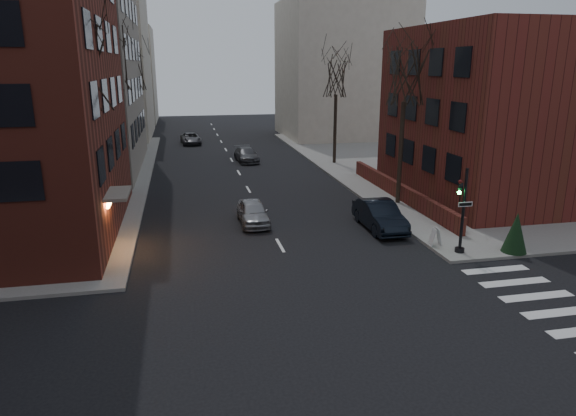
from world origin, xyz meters
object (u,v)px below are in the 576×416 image
(streetlamp_far, at_px, (142,110))
(car_lane_far, at_px, (191,139))
(streetlamp_near, at_px, (121,137))
(parked_sedan, at_px, (380,215))
(sandwich_board, at_px, (436,237))
(tree_right_b, at_px, (336,77))
(tree_left_b, at_px, (112,60))
(car_lane_gray, at_px, (246,155))
(tree_left_a, at_px, (81,68))
(traffic_signal, at_px, (462,216))
(evergreen_shrub, at_px, (516,232))
(tree_right_a, at_px, (405,75))
(tree_left_c, at_px, (130,71))
(car_lane_silver, at_px, (253,212))

(streetlamp_far, relative_size, car_lane_far, 1.42)
(streetlamp_near, height_order, parked_sedan, streetlamp_near)
(sandwich_board, bearing_deg, tree_right_b, 94.52)
(tree_right_b, height_order, car_lane_far, tree_right_b)
(tree_left_b, height_order, tree_right_b, tree_left_b)
(car_lane_gray, bearing_deg, tree_right_b, -25.37)
(tree_left_a, height_order, tree_left_b, tree_left_b)
(tree_left_b, distance_m, streetlamp_near, 6.18)
(car_lane_far, bearing_deg, traffic_signal, -78.10)
(traffic_signal, xyz_separation_m, tree_right_b, (0.86, 23.01, 5.68))
(streetlamp_near, height_order, car_lane_gray, streetlamp_near)
(parked_sedan, relative_size, car_lane_far, 1.06)
(car_lane_far, height_order, evergreen_shrub, evergreen_shrub)
(tree_right_a, distance_m, evergreen_shrub, 11.88)
(tree_right_a, bearing_deg, tree_left_c, 128.66)
(tree_left_c, bearing_deg, streetlamp_far, 73.30)
(parked_sedan, relative_size, car_lane_silver, 1.19)
(streetlamp_far, bearing_deg, tree_right_a, -54.69)
(streetlamp_near, distance_m, car_lane_far, 25.53)
(tree_right_a, distance_m, car_lane_silver, 12.28)
(traffic_signal, bearing_deg, car_lane_gray, 104.45)
(parked_sedan, xyz_separation_m, car_lane_silver, (-6.57, 2.39, -0.10))
(streetlamp_near, relative_size, car_lane_silver, 1.60)
(traffic_signal, relative_size, sandwich_board, 4.68)
(car_lane_far, bearing_deg, sandwich_board, -78.51)
(car_lane_gray, distance_m, sandwich_board, 25.52)
(streetlamp_far, xyz_separation_m, car_lane_gray, (9.47, -7.12, -3.60))
(traffic_signal, relative_size, car_lane_gray, 0.92)
(tree_left_c, bearing_deg, car_lane_gray, -26.98)
(tree_left_b, bearing_deg, tree_right_b, 18.82)
(tree_right_b, relative_size, streetlamp_far, 1.46)
(car_lane_silver, bearing_deg, streetlamp_far, 105.70)
(car_lane_gray, xyz_separation_m, evergreen_shrub, (9.23, -26.38, 0.47))
(tree_left_c, distance_m, evergreen_shrub, 37.59)
(streetlamp_near, height_order, car_lane_silver, streetlamp_near)
(tree_right_b, bearing_deg, parked_sedan, -99.28)
(car_lane_far, distance_m, sandwich_board, 38.28)
(tree_right_a, xyz_separation_m, car_lane_gray, (-7.53, 16.88, -7.39))
(parked_sedan, bearing_deg, tree_left_a, 177.87)
(tree_left_c, relative_size, streetlamp_near, 1.55)
(car_lane_far, bearing_deg, tree_right_a, -71.82)
(tree_right_a, bearing_deg, car_lane_far, 113.05)
(tree_left_a, distance_m, parked_sedan, 16.49)
(tree_right_a, xyz_separation_m, car_lane_silver, (-9.60, -2.13, -7.36))
(traffic_signal, distance_m, tree_left_b, 24.87)
(streetlamp_near, bearing_deg, tree_left_c, 91.91)
(streetlamp_far, relative_size, sandwich_board, 7.35)
(traffic_signal, distance_m, streetlamp_near, 20.86)
(tree_left_c, bearing_deg, traffic_signal, -61.64)
(traffic_signal, height_order, tree_left_b, tree_left_b)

